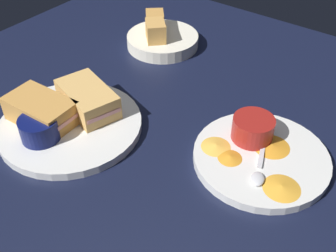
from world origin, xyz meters
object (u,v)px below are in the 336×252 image
spoon_by_gravy_ramekin (258,173)px  bread_basket_rear (161,38)px  spoon_by_dark_ramekin (68,122)px  plate_chips_companion (261,158)px  ramekin_light_gravy (253,128)px  ramekin_dark_sauce (39,128)px  plate_sandwich_main (71,125)px  sandwich_half_far (41,110)px  sandwich_half_near (88,99)px

spoon_by_gravy_ramekin → bread_basket_rear: bearing=146.6°
spoon_by_dark_ramekin → bread_basket_rear: bread_basket_rear is taller
plate_chips_companion → ramekin_light_gravy: size_ratio=3.16×
spoon_by_gravy_ramekin → bread_basket_rear: 48.74cm
ramekin_light_gravy → bread_basket_rear: bearing=151.5°
ramekin_light_gravy → ramekin_dark_sauce: bearing=-143.2°
bread_basket_rear → spoon_by_dark_ramekin: bearing=-80.8°
plate_sandwich_main → ramekin_dark_sauce: size_ratio=3.82×
plate_chips_companion → spoon_by_gravy_ramekin: (1.75, -4.68, 1.16)cm
sandwich_half_far → plate_sandwich_main: bearing=30.8°
spoon_by_dark_ramekin → bread_basket_rear: (-5.90, 36.50, 0.27)cm
sandwich_half_far → spoon_by_dark_ramekin: size_ratio=1.36×
sandwich_half_near → spoon_by_gravy_ramekin: size_ratio=1.51×
plate_chips_companion → spoon_by_gravy_ramekin: 5.13cm
spoon_by_dark_ramekin → plate_sandwich_main: bearing=108.2°
sandwich_half_far → spoon_by_gravy_ramekin: 41.18cm
sandwich_half_far → ramekin_light_gravy: size_ratio=1.81×
plate_chips_companion → bread_basket_rear: bearing=150.4°
sandwich_half_near → ramekin_light_gravy: 31.93cm
sandwich_half_far → ramekin_light_gravy: 39.25cm
plate_sandwich_main → sandwich_half_far: sandwich_half_far is taller
spoon_by_dark_ramekin → ramekin_light_gravy: ramekin_light_gravy is taller
spoon_by_dark_ramekin → spoon_by_gravy_ramekin: (34.80, 9.68, 0.00)cm
plate_chips_companion → bread_basket_rear: size_ratio=1.33×
plate_chips_companion → spoon_by_gravy_ramekin: bearing=-69.5°
sandwich_half_near → spoon_by_dark_ramekin: sandwich_half_near is taller
plate_chips_companion → spoon_by_gravy_ramekin: size_ratio=2.43×
sandwich_half_far → ramekin_dark_sauce: bearing=-43.8°
sandwich_half_far → spoon_by_dark_ramekin: bearing=24.5°
plate_sandwich_main → plate_chips_companion: 35.99cm
sandwich_half_far → bread_basket_rear: size_ratio=0.77×
spoon_by_dark_ramekin → bread_basket_rear: bearing=99.2°
sandwich_half_near → plate_chips_companion: size_ratio=0.62×
sandwich_half_near → spoon_by_gravy_ramekin: bearing=6.5°
sandwich_half_far → ramekin_light_gravy: (34.11, 19.42, -0.14)cm
sandwich_half_near → sandwich_half_far: 8.94cm
plate_chips_companion → bread_basket_rear: bread_basket_rear is taller
ramekin_dark_sauce → plate_chips_companion: size_ratio=0.30×
sandwich_half_near → sandwich_half_far: size_ratio=1.08×
spoon_by_dark_ramekin → sandwich_half_near: bearing=92.5°
ramekin_dark_sauce → spoon_by_gravy_ramekin: size_ratio=0.73×
sandwich_half_near → ramekin_dark_sauce: (-0.81, -11.21, -0.15)cm
ramekin_dark_sauce → ramekin_light_gravy: 38.14cm
plate_sandwich_main → plate_chips_companion: same height
ramekin_dark_sauce → spoon_by_gravy_ramekin: ramekin_dark_sauce is taller
sandwich_half_far → spoon_by_gravy_ramekin: size_ratio=1.39×
sandwich_half_far → spoon_by_gravy_ramekin: sandwich_half_far is taller
ramekin_dark_sauce → ramekin_light_gravy: same height
ramekin_light_gravy → bread_basket_rear: (-35.39, 19.18, -1.63)cm
sandwich_half_far → ramekin_dark_sauce: 4.93cm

